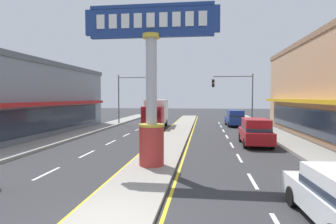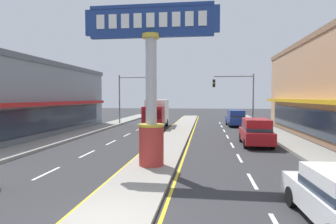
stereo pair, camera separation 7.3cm
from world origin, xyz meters
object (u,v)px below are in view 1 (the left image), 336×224
at_px(suv_far_right_lane, 256,132).
at_px(traffic_light_left_side, 132,91).
at_px(box_truck_near_right_lane, 156,113).
at_px(suv_far_left_oncoming, 235,118).
at_px(traffic_light_right_side, 237,90).
at_px(district_sign, 151,85).
at_px(storefront_left, 14,98).

bearing_deg(suv_far_right_lane, traffic_light_left_side, 131.79).
distance_m(traffic_light_left_side, box_truck_near_right_lane, 5.40).
relative_size(suv_far_right_lane, suv_far_left_oncoming, 0.99).
bearing_deg(suv_far_right_lane, traffic_light_right_side, 88.83).
distance_m(district_sign, suv_far_right_lane, 10.01).
xyz_separation_m(traffic_light_right_side, suv_far_left_oncoming, (-0.28, -0.43, -3.26)).
bearing_deg(traffic_light_left_side, traffic_light_right_side, -0.20).
distance_m(district_sign, storefront_left, 18.08).
bearing_deg(storefront_left, traffic_light_left_side, 52.66).
xyz_separation_m(box_truck_near_right_lane, suv_far_right_lane, (9.03, -10.84, -0.71)).
relative_size(storefront_left, suv_far_right_lane, 5.12).
distance_m(traffic_light_left_side, suv_far_left_oncoming, 12.98).
bearing_deg(box_truck_near_right_lane, district_sign, -80.93).
xyz_separation_m(storefront_left, box_truck_near_right_lane, (11.77, 7.62, -1.63)).
distance_m(suv_far_right_lane, suv_far_left_oncoming, 13.57).
bearing_deg(traffic_light_left_side, storefront_left, -127.34).
bearing_deg(district_sign, storefront_left, 144.32).
bearing_deg(suv_far_left_oncoming, box_truck_near_right_lane, -163.23).
distance_m(district_sign, box_truck_near_right_lane, 18.53).
bearing_deg(storefront_left, traffic_light_right_side, 27.06).
distance_m(storefront_left, traffic_light_left_side, 13.64).
relative_size(district_sign, traffic_light_right_side, 1.23).
distance_m(storefront_left, box_truck_near_right_lane, 14.12).
bearing_deg(traffic_light_right_side, suv_far_right_lane, -91.17).
xyz_separation_m(traffic_light_left_side, suv_far_left_oncoming, (12.56, -0.48, -3.26)).
relative_size(traffic_light_left_side, traffic_light_right_side, 1.00).
xyz_separation_m(traffic_light_left_side, box_truck_near_right_lane, (3.52, -3.20, -2.55)).
xyz_separation_m(storefront_left, suv_far_left_oncoming, (20.81, 10.34, -2.34)).
distance_m(storefront_left, traffic_light_right_side, 23.70).
distance_m(traffic_light_right_side, suv_far_left_oncoming, 3.30).
bearing_deg(box_truck_near_right_lane, suv_far_left_oncoming, 16.77).
bearing_deg(traffic_light_left_side, suv_far_right_lane, -48.21).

